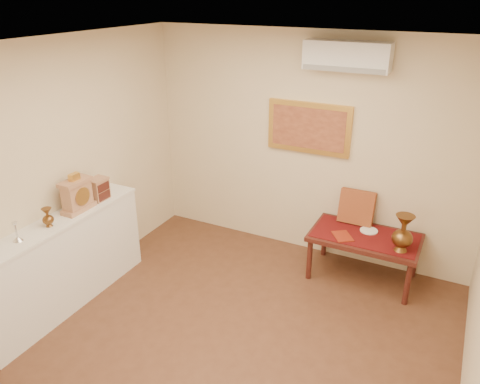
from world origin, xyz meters
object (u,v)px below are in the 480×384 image
Objects in this scene: brass_urn_tall at (404,229)px; display_ledge at (63,263)px; mantel_clock at (77,195)px; wooden_chest at (99,189)px; low_table at (365,241)px.

display_ledge is (-3.08, -1.72, -0.31)m from brass_urn_tall.
brass_urn_tall is 3.54m from display_ledge.
wooden_chest is at bearing 89.90° from mantel_clock.
mantel_clock reaches higher than wooden_chest.
brass_urn_tall is at bearing -21.74° from low_table.
brass_urn_tall is 3.26m from wooden_chest.
brass_urn_tall is 0.54m from low_table.
wooden_chest is 0.20× the size of low_table.
brass_urn_tall is 3.38m from mantel_clock.
mantel_clock is (-3.05, -1.43, 0.35)m from brass_urn_tall.
brass_urn_tall is 1.21× the size of mantel_clock.
brass_urn_tall is at bearing 29.17° from display_ledge.
mantel_clock is at bearing -90.10° from wooden_chest.
mantel_clock is 3.16m from low_table.
display_ledge is at bearing -96.07° from mantel_clock.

